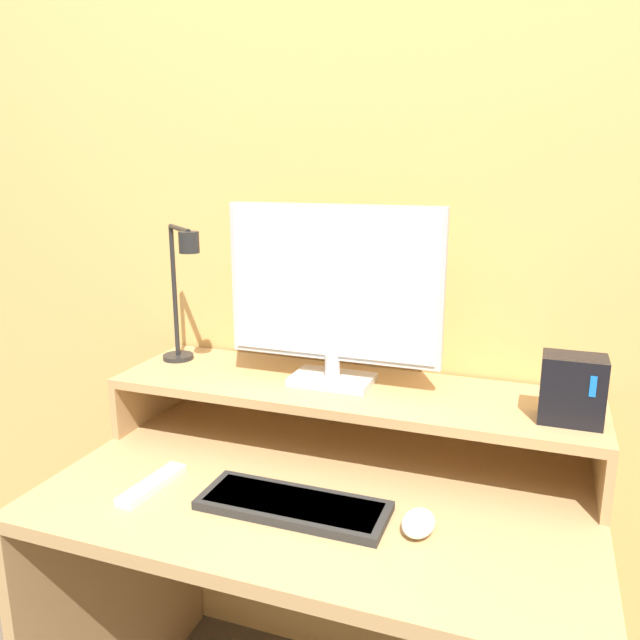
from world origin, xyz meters
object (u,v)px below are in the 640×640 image
(monitor, at_px, (333,292))
(desk_lamp, at_px, (182,287))
(keyboard, at_px, (293,505))
(remote_control, at_px, (152,484))
(mouse, at_px, (418,523))
(router_dock, at_px, (572,389))

(monitor, distance_m, desk_lamp, 0.39)
(keyboard, relative_size, remote_control, 2.05)
(desk_lamp, height_order, mouse, desk_lamp)
(monitor, bearing_deg, mouse, -47.93)
(monitor, relative_size, desk_lamp, 1.42)
(keyboard, distance_m, remote_control, 0.31)
(router_dock, bearing_deg, keyboard, -152.56)
(mouse, xyz_separation_m, remote_control, (-0.55, -0.03, -0.01))
(router_dock, height_order, mouse, router_dock)
(desk_lamp, xyz_separation_m, mouse, (0.66, -0.29, -0.35))
(monitor, xyz_separation_m, remote_control, (-0.28, -0.33, -0.37))
(keyboard, xyz_separation_m, mouse, (0.24, 0.01, 0.01))
(desk_lamp, distance_m, mouse, 0.80)
(monitor, height_order, desk_lamp, monitor)
(keyboard, bearing_deg, monitor, 94.74)
(monitor, bearing_deg, keyboard, -85.26)
(desk_lamp, bearing_deg, remote_control, -71.35)
(monitor, height_order, keyboard, monitor)
(desk_lamp, xyz_separation_m, router_dock, (0.91, -0.04, -0.14))
(remote_control, bearing_deg, mouse, 3.40)
(desk_lamp, relative_size, remote_control, 1.96)
(router_dock, distance_m, mouse, 0.41)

